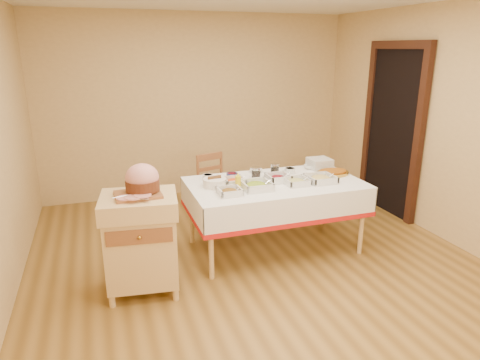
{
  "coord_description": "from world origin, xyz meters",
  "views": [
    {
      "loc": [
        -1.43,
        -3.65,
        2.12
      ],
      "look_at": [
        -0.13,
        0.2,
        0.85
      ],
      "focal_mm": 32.0,
      "sensor_mm": 36.0,
      "label": 1
    }
  ],
  "objects_px": {
    "plate_stack": "(320,163)",
    "butcher_cart": "(141,238)",
    "preserve_jar_right": "(275,170)",
    "dining_table": "(275,197)",
    "ham_on_board": "(142,182)",
    "preserve_jar_left": "(256,174)",
    "mustard_bottle": "(238,182)",
    "brass_platter": "(333,173)",
    "bread_basket": "(215,182)",
    "dining_chair": "(216,189)"
  },
  "relations": [
    {
      "from": "plate_stack",
      "to": "butcher_cart",
      "type": "bearing_deg",
      "value": -160.73
    },
    {
      "from": "preserve_jar_right",
      "to": "plate_stack",
      "type": "xyz_separation_m",
      "value": [
        0.6,
        0.07,
        0.0
      ]
    },
    {
      "from": "dining_table",
      "to": "ham_on_board",
      "type": "bearing_deg",
      "value": -164.42
    },
    {
      "from": "dining_table",
      "to": "ham_on_board",
      "type": "xyz_separation_m",
      "value": [
        -1.41,
        -0.39,
        0.43
      ]
    },
    {
      "from": "butcher_cart",
      "to": "preserve_jar_left",
      "type": "xyz_separation_m",
      "value": [
        1.3,
        0.6,
        0.3
      ]
    },
    {
      "from": "ham_on_board",
      "to": "butcher_cart",
      "type": "bearing_deg",
      "value": -141.89
    },
    {
      "from": "dining_table",
      "to": "plate_stack",
      "type": "distance_m",
      "value": 0.81
    },
    {
      "from": "dining_table",
      "to": "plate_stack",
      "type": "bearing_deg",
      "value": 24.98
    },
    {
      "from": "butcher_cart",
      "to": "mustard_bottle",
      "type": "height_order",
      "value": "mustard_bottle"
    },
    {
      "from": "mustard_bottle",
      "to": "plate_stack",
      "type": "height_order",
      "value": "mustard_bottle"
    },
    {
      "from": "dining_table",
      "to": "brass_platter",
      "type": "height_order",
      "value": "brass_platter"
    },
    {
      "from": "butcher_cart",
      "to": "ham_on_board",
      "type": "relative_size",
      "value": 2.24
    },
    {
      "from": "brass_platter",
      "to": "plate_stack",
      "type": "bearing_deg",
      "value": 92.7
    },
    {
      "from": "mustard_bottle",
      "to": "bread_basket",
      "type": "height_order",
      "value": "mustard_bottle"
    },
    {
      "from": "preserve_jar_left",
      "to": "preserve_jar_right",
      "type": "relative_size",
      "value": 1.03
    },
    {
      "from": "ham_on_board",
      "to": "bread_basket",
      "type": "bearing_deg",
      "value": 30.38
    },
    {
      "from": "preserve_jar_left",
      "to": "brass_platter",
      "type": "height_order",
      "value": "preserve_jar_left"
    },
    {
      "from": "preserve_jar_right",
      "to": "plate_stack",
      "type": "distance_m",
      "value": 0.6
    },
    {
      "from": "butcher_cart",
      "to": "preserve_jar_left",
      "type": "height_order",
      "value": "butcher_cart"
    },
    {
      "from": "ham_on_board",
      "to": "plate_stack",
      "type": "relative_size",
      "value": 1.66
    },
    {
      "from": "plate_stack",
      "to": "brass_platter",
      "type": "distance_m",
      "value": 0.28
    },
    {
      "from": "dining_chair",
      "to": "mustard_bottle",
      "type": "bearing_deg",
      "value": -92.19
    },
    {
      "from": "ham_on_board",
      "to": "preserve_jar_left",
      "type": "bearing_deg",
      "value": 24.36
    },
    {
      "from": "plate_stack",
      "to": "bread_basket",
      "type": "bearing_deg",
      "value": -168.58
    },
    {
      "from": "butcher_cart",
      "to": "preserve_jar_right",
      "type": "bearing_deg",
      "value": 23.8
    },
    {
      "from": "ham_on_board",
      "to": "dining_chair",
      "type": "bearing_deg",
      "value": 51.89
    },
    {
      "from": "preserve_jar_left",
      "to": "brass_platter",
      "type": "distance_m",
      "value": 0.88
    },
    {
      "from": "preserve_jar_right",
      "to": "bread_basket",
      "type": "height_order",
      "value": "preserve_jar_right"
    },
    {
      "from": "plate_stack",
      "to": "preserve_jar_left",
      "type": "bearing_deg",
      "value": -170.02
    },
    {
      "from": "dining_table",
      "to": "bread_basket",
      "type": "distance_m",
      "value": 0.68
    },
    {
      "from": "butcher_cart",
      "to": "bread_basket",
      "type": "relative_size",
      "value": 3.84
    },
    {
      "from": "butcher_cart",
      "to": "mustard_bottle",
      "type": "bearing_deg",
      "value": 17.37
    },
    {
      "from": "preserve_jar_left",
      "to": "bread_basket",
      "type": "distance_m",
      "value": 0.51
    },
    {
      "from": "preserve_jar_right",
      "to": "brass_platter",
      "type": "height_order",
      "value": "preserve_jar_right"
    },
    {
      "from": "mustard_bottle",
      "to": "bread_basket",
      "type": "bearing_deg",
      "value": 139.3
    },
    {
      "from": "preserve_jar_right",
      "to": "brass_platter",
      "type": "xyz_separation_m",
      "value": [
        0.61,
        -0.21,
        -0.03
      ]
    },
    {
      "from": "dining_table",
      "to": "dining_chair",
      "type": "relative_size",
      "value": 2.08
    },
    {
      "from": "plate_stack",
      "to": "mustard_bottle",
      "type": "bearing_deg",
      "value": -159.13
    },
    {
      "from": "preserve_jar_left",
      "to": "plate_stack",
      "type": "distance_m",
      "value": 0.87
    },
    {
      "from": "dining_table",
      "to": "ham_on_board",
      "type": "distance_m",
      "value": 1.52
    },
    {
      "from": "plate_stack",
      "to": "ham_on_board",
      "type": "bearing_deg",
      "value": -161.17
    },
    {
      "from": "butcher_cart",
      "to": "dining_chair",
      "type": "height_order",
      "value": "butcher_cart"
    },
    {
      "from": "butcher_cart",
      "to": "brass_platter",
      "type": "bearing_deg",
      "value": 12.36
    },
    {
      "from": "butcher_cart",
      "to": "mustard_bottle",
      "type": "relative_size",
      "value": 5.19
    },
    {
      "from": "dining_chair",
      "to": "brass_platter",
      "type": "distance_m",
      "value": 1.44
    },
    {
      "from": "ham_on_board",
      "to": "plate_stack",
      "type": "xyz_separation_m",
      "value": [
        2.11,
        0.72,
        -0.21
      ]
    },
    {
      "from": "ham_on_board",
      "to": "bread_basket",
      "type": "distance_m",
      "value": 0.91
    },
    {
      "from": "ham_on_board",
      "to": "plate_stack",
      "type": "distance_m",
      "value": 2.24
    },
    {
      "from": "preserve_jar_left",
      "to": "brass_platter",
      "type": "relative_size",
      "value": 0.34
    },
    {
      "from": "dining_table",
      "to": "ham_on_board",
      "type": "height_order",
      "value": "ham_on_board"
    }
  ]
}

